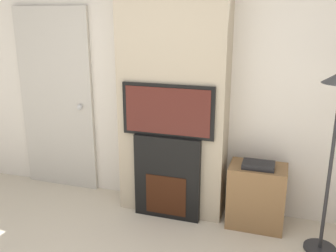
# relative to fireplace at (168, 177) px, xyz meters

# --- Properties ---
(wall_back) EXTENTS (6.00, 0.06, 2.70)m
(wall_back) POSITION_rel_fireplace_xyz_m (0.00, 0.38, 0.93)
(wall_back) COLOR silver
(wall_back) RESTS_ON ground_plane
(chimney_breast) EXTENTS (1.06, 0.34, 2.70)m
(chimney_breast) POSITION_rel_fireplace_xyz_m (0.00, 0.17, 0.93)
(chimney_breast) COLOR tan
(chimney_breast) RESTS_ON ground_plane
(fireplace) EXTENTS (0.67, 0.15, 0.85)m
(fireplace) POSITION_rel_fireplace_xyz_m (0.00, 0.00, 0.00)
(fireplace) COLOR black
(fireplace) RESTS_ON ground_plane
(television) EXTENTS (0.90, 0.07, 0.51)m
(television) POSITION_rel_fireplace_xyz_m (0.00, -0.00, 0.68)
(television) COLOR black
(television) RESTS_ON fireplace
(media_stand) EXTENTS (0.53, 0.36, 0.66)m
(media_stand) POSITION_rel_fireplace_xyz_m (0.86, 0.09, -0.11)
(media_stand) COLOR brown
(media_stand) RESTS_ON ground_plane
(entry_door) EXTENTS (0.92, 0.09, 2.07)m
(entry_door) POSITION_rel_fireplace_xyz_m (-1.44, 0.32, 0.61)
(entry_door) COLOR #BCB7AD
(entry_door) RESTS_ON ground_plane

